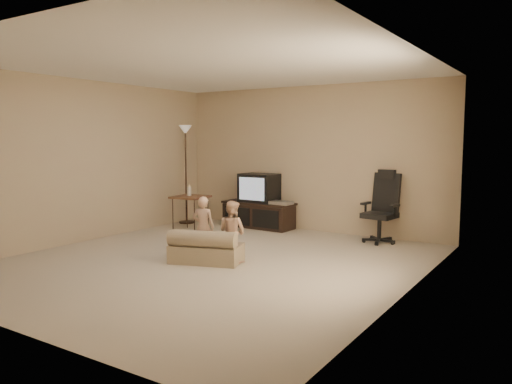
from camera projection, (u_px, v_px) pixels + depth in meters
floor at (212, 262)px, 6.47m from camera, size 5.50×5.50×0.00m
room_shell at (211, 145)px, 6.31m from camera, size 5.50×5.50×5.50m
tv_stand at (259, 205)px, 8.97m from camera, size 1.37×0.55×0.97m
office_chair at (382, 216)px, 7.68m from camera, size 0.58×0.61×1.12m
side_table at (190, 197)px, 8.63m from camera, size 0.61×0.61×0.82m
floor_lamp at (186, 152)px, 9.35m from camera, size 0.29×0.29×1.85m
child_sofa at (205, 249)px, 6.41m from camera, size 1.01×0.76×0.44m
toddler_left at (203, 227)px, 6.68m from camera, size 0.36×0.31×0.83m
toddler_right at (232, 232)px, 6.42m from camera, size 0.41×0.24×0.80m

